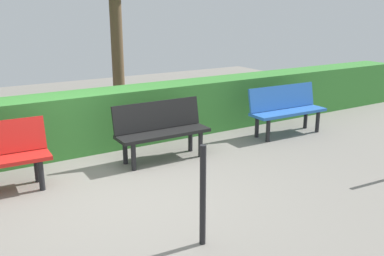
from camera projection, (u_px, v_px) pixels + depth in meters
ground_plane at (115, 194)px, 5.19m from camera, size 16.90×16.90×0.00m
bench_blue at (286, 108)px, 7.53m from camera, size 1.47×0.51×0.86m
bench_black at (161, 128)px, 6.26m from camera, size 1.41×0.47×0.86m
hedge_row at (134, 115)px, 7.10m from camera, size 12.90×0.67×0.92m
railing_post_mid at (203, 196)px, 3.96m from camera, size 0.06×0.06×1.00m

